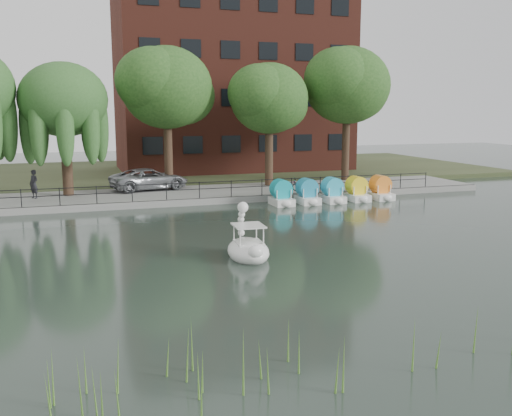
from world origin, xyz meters
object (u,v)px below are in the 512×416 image
minivan (149,177)px  swan_boat (248,246)px  bicycle (288,184)px  pedestrian (34,182)px

minivan → swan_boat: swan_boat is taller
bicycle → pedestrian: bearing=86.8°
bicycle → pedestrian: 15.76m
pedestrian → bicycle: bearing=38.9°
pedestrian → swan_boat: (8.43, -15.92, -0.93)m
minivan → bicycle: (8.47, -3.71, -0.32)m
minivan → pedestrian: 7.28m
minivan → bicycle: 9.25m
minivan → pedestrian: pedestrian is taller
bicycle → swan_boat: (-7.16, -13.71, -0.44)m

